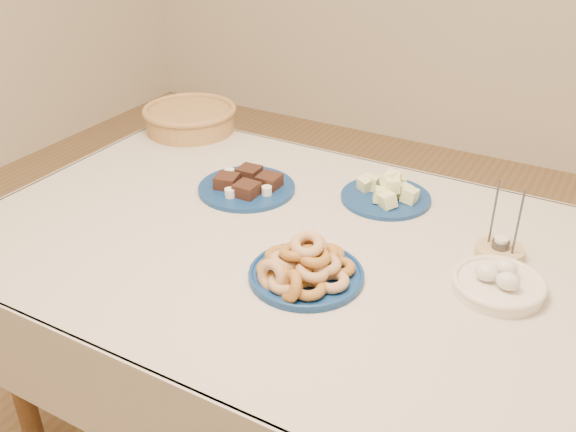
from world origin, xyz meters
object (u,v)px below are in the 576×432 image
(melon_plate, at_px, (386,193))
(egg_bowl, at_px, (498,283))
(dining_table, at_px, (297,276))
(wicker_basket, at_px, (190,118))
(brownie_plate, at_px, (247,186))
(candle_holder, at_px, (500,250))
(donut_platter, at_px, (305,267))

(melon_plate, distance_m, egg_bowl, 0.48)
(dining_table, relative_size, wicker_basket, 3.98)
(dining_table, bearing_deg, egg_bowl, 4.33)
(brownie_plate, xyz_separation_m, candle_holder, (0.73, 0.01, 0.00))
(melon_plate, distance_m, brownie_plate, 0.40)
(candle_holder, bearing_deg, egg_bowl, -77.59)
(donut_platter, height_order, egg_bowl, donut_platter)
(donut_platter, xyz_separation_m, candle_holder, (0.37, 0.32, -0.01))
(brownie_plate, bearing_deg, wicker_basket, 145.39)
(donut_platter, bearing_deg, dining_table, 124.55)
(melon_plate, xyz_separation_m, egg_bowl, (0.38, -0.29, 0.00))
(brownie_plate, relative_size, candle_holder, 1.54)
(candle_holder, relative_size, egg_bowl, 0.93)
(wicker_basket, height_order, egg_bowl, wicker_basket)
(wicker_basket, bearing_deg, brownie_plate, -34.61)
(dining_table, height_order, wicker_basket, wicker_basket)
(dining_table, xyz_separation_m, egg_bowl, (0.49, 0.04, 0.13))
(melon_plate, bearing_deg, brownie_plate, -158.42)
(donut_platter, relative_size, brownie_plate, 1.17)
(wicker_basket, bearing_deg, melon_plate, -10.45)
(brownie_plate, distance_m, egg_bowl, 0.77)
(donut_platter, height_order, brownie_plate, donut_platter)
(donut_platter, height_order, wicker_basket, donut_platter)
(brownie_plate, bearing_deg, melon_plate, 21.58)
(egg_bowl, bearing_deg, melon_plate, 143.34)
(brownie_plate, bearing_deg, dining_table, -33.38)
(dining_table, xyz_separation_m, brownie_plate, (-0.27, 0.18, 0.12))
(wicker_basket, relative_size, egg_bowl, 2.06)
(melon_plate, bearing_deg, egg_bowl, -36.66)
(wicker_basket, xyz_separation_m, egg_bowl, (1.19, -0.43, -0.02))
(dining_table, xyz_separation_m, candle_holder, (0.46, 0.18, 0.12))
(dining_table, xyz_separation_m, donut_platter, (0.09, -0.13, 0.14))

